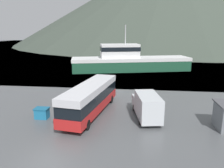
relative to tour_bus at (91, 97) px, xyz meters
name	(u,v)px	position (x,y,z in m)	size (l,w,h in m)	color
ground_plane	(52,160)	(-0.78, -8.80, -1.76)	(400.00, 400.00, 0.00)	#515456
water_surface	(130,44)	(-0.78, 130.15, -1.76)	(240.00, 240.00, 0.00)	slate
hill_backdrop	(170,0)	(25.95, 147.81, 28.72)	(212.46, 212.46, 60.96)	#3D473D
tour_bus	(91,97)	(0.00, 0.00, 0.00)	(4.05, 11.26, 3.10)	red
delivery_van	(147,105)	(5.71, -0.68, -0.41)	(2.99, 6.31, 2.56)	silver
fishing_boat	(129,61)	(2.72, 26.60, 0.45)	(26.29, 11.97, 9.82)	#1E5138
storage_bin	(42,113)	(-4.55, -1.96, -1.21)	(1.38, 1.02, 1.07)	teal
small_boat	(159,66)	(9.61, 30.76, -1.31)	(8.02, 3.98, 0.89)	#19234C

